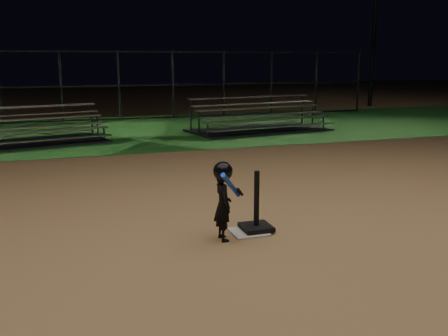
# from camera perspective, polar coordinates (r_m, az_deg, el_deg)

# --- Properties ---
(ground) EXTENTS (80.00, 80.00, 0.00)m
(ground) POSITION_cam_1_polar(r_m,az_deg,el_deg) (6.58, 2.78, -7.30)
(ground) COLOR #A97C4C
(ground) RESTS_ON ground
(grass_strip) EXTENTS (60.00, 8.00, 0.01)m
(grass_strip) POSITION_cam_1_polar(r_m,az_deg,el_deg) (16.08, -10.24, 4.16)
(grass_strip) COLOR #1E5A1D
(grass_strip) RESTS_ON ground
(home_plate) EXTENTS (0.45, 0.45, 0.02)m
(home_plate) POSITION_cam_1_polar(r_m,az_deg,el_deg) (6.57, 2.78, -7.20)
(home_plate) COLOR beige
(home_plate) RESTS_ON ground
(batting_tee) EXTENTS (0.38, 0.38, 0.78)m
(batting_tee) POSITION_cam_1_polar(r_m,az_deg,el_deg) (6.59, 3.66, -5.75)
(batting_tee) COLOR black
(batting_tee) RESTS_ON home_plate
(child_batter) EXTENTS (0.43, 0.54, 0.99)m
(child_batter) POSITION_cam_1_polar(r_m,az_deg,el_deg) (6.17, -0.09, -3.47)
(child_batter) COLOR black
(child_batter) RESTS_ON ground
(bleacher_left) EXTENTS (4.23, 2.72, 0.96)m
(bleacher_left) POSITION_cam_1_polar(r_m,az_deg,el_deg) (14.17, -21.19, 3.25)
(bleacher_left) COLOR #ABABAF
(bleacher_left) RESTS_ON ground
(bleacher_right) EXTENTS (4.51, 2.68, 1.04)m
(bleacher_right) POSITION_cam_1_polar(r_m,az_deg,el_deg) (15.77, 4.03, 4.93)
(bleacher_right) COLOR #B3B2B7
(bleacher_right) RESTS_ON ground
(backstop_fence) EXTENTS (20.08, 0.08, 2.50)m
(backstop_fence) POSITION_cam_1_polar(r_m,az_deg,el_deg) (18.93, -11.73, 9.06)
(backstop_fence) COLOR #38383D
(backstop_fence) RESTS_ON ground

